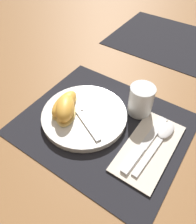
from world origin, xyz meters
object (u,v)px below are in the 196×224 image
plate (84,115)px  juice_glass (141,101)px  knife (145,144)px  fork (80,113)px  citrus_wedge_1 (65,109)px  citrus_wedge_0 (65,104)px  spoon (162,137)px

plate → juice_glass: juice_glass is taller
juice_glass → knife: 0.12m
fork → citrus_wedge_1: (-0.03, -0.02, 0.02)m
juice_glass → citrus_wedge_0: size_ratio=0.76×
juice_glass → fork: size_ratio=0.50×
juice_glass → citrus_wedge_1: bearing=-138.0°
juice_glass → fork: juice_glass is taller
juice_glass → citrus_wedge_0: bearing=-144.4°
fork → citrus_wedge_1: bearing=-145.5°
spoon → plate: bearing=-165.8°
juice_glass → knife: juice_glass is taller
citrus_wedge_1 → knife: bearing=9.9°
juice_glass → fork: 0.17m
plate → spoon: (0.20, 0.05, -0.00)m
fork → citrus_wedge_1: 0.04m
spoon → citrus_wedge_1: (-0.24, -0.08, 0.03)m
plate → citrus_wedge_0: (-0.06, -0.01, 0.02)m
knife → citrus_wedge_1: size_ratio=1.85×
plate → citrus_wedge_0: 0.06m
knife → spoon: (0.02, 0.04, 0.00)m
citrus_wedge_0 → citrus_wedge_1: (0.02, -0.02, 0.00)m
spoon → citrus_wedge_1: bearing=-161.4°
knife → fork: 0.19m
juice_glass → spoon: bearing=-31.2°
juice_glass → citrus_wedge_1: juice_glass is taller
plate → citrus_wedge_0: bearing=-165.7°
plate → juice_glass: 0.16m
knife → spoon: size_ratio=1.06×
plate → fork: fork is taller
knife → plate: bearing=-177.5°
juice_glass → knife: bearing=-56.2°
spoon → juice_glass: bearing=148.8°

